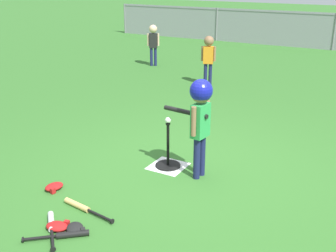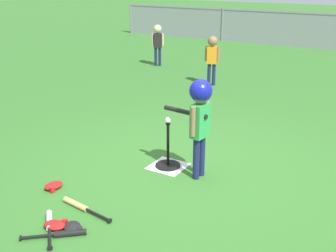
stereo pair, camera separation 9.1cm
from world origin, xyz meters
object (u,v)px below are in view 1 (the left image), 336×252
Objects in this scene: spare_bat_wood at (82,207)px; spare_bat_silver at (51,225)px; baseball_on_tee at (168,120)px; fielder_deep_right at (153,40)px; batter_child at (200,109)px; glove_by_plate at (54,187)px; spare_bat_black at (66,235)px; glove_tossed_aside at (57,226)px; batting_tee at (168,160)px; glove_near_bats at (75,229)px; fielder_near_left at (208,54)px.

spare_bat_silver is at bearing -94.76° from spare_bat_wood.
baseball_on_tee is 6.14m from fielder_deep_right.
glove_by_plate is at bearing -138.94° from batter_child.
fielder_deep_right is at bearing 115.48° from spare_bat_black.
spare_bat_black is 2.01× the size of glove_tossed_aside.
fielder_deep_right reaches higher than batting_tee.
spare_bat_black is (0.20, -0.46, 0.00)m from spare_bat_wood.
baseball_on_tee is 0.52m from batter_child.
batter_child reaches higher than fielder_deep_right.
glove_by_plate is (2.55, -6.31, -0.65)m from fielder_deep_right.
glove_by_plate is at bearing 132.18° from spare_bat_silver.
batter_child reaches higher than glove_by_plate.
glove_near_bats reaches higher than spare_bat_silver.
glove_tossed_aside reaches higher than spare_bat_silver.
spare_bat_silver and spare_bat_wood have the same top height.
fielder_near_left is at bearing 101.86° from spare_bat_black.
glove_tossed_aside reaches higher than spare_bat_black.
batting_tee is 1.44m from glove_by_plate.
glove_tossed_aside is at bearing -97.61° from batting_tee.
glove_near_bats is 1.09× the size of glove_tossed_aside.
fielder_near_left is at bearing 107.83° from batting_tee.
fielder_near_left is 4.33× the size of glove_by_plate.
glove_tossed_aside is (-0.18, -0.05, 0.00)m from glove_near_bats.
fielder_near_left reaches higher than spare_bat_silver.
fielder_deep_right is (-2.08, 1.12, -0.00)m from fielder_near_left.
glove_near_bats is (0.01, 0.12, 0.01)m from spare_bat_black.
fielder_deep_right is 3.96× the size of glove_near_bats.
glove_by_plate is (-0.53, 0.58, 0.01)m from spare_bat_silver.
glove_by_plate is at bearing -84.90° from fielder_near_left.
baseball_on_tee is at bearing 54.82° from glove_by_plate.
fielder_deep_right is (-3.37, 5.13, 0.60)m from batting_tee.
spare_bat_silver is at bearing 167.60° from spare_bat_black.
batter_child is 4.91× the size of glove_tossed_aside.
batter_child is 1.90m from glove_near_bats.
spare_bat_silver is at bearing -114.01° from batter_child.
spare_bat_black is (-0.07, -1.81, -0.06)m from batting_tee.
spare_bat_wood is (-0.27, -1.35, -0.06)m from batting_tee.
batter_child is at bearing 65.99° from spare_bat_silver.
glove_tossed_aside is at bearing -112.22° from batter_child.
glove_near_bats is (0.21, -0.34, 0.01)m from spare_bat_wood.
batter_child reaches higher than batting_tee.
batter_child is 4.50× the size of glove_near_bats.
batting_tee reaches higher than spare_bat_silver.
batter_child is 2.48× the size of spare_bat_silver.
spare_bat_black is at bearing -92.16° from baseball_on_tee.
spare_bat_black is (-0.53, -1.75, -0.83)m from batter_child.
fielder_near_left is 3.97× the size of glove_near_bats.
fielder_deep_right is at bearing 126.45° from batter_child.
baseball_on_tee is 1.55m from glove_by_plate.
glove_tossed_aside is (3.14, -6.88, -0.65)m from fielder_deep_right.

